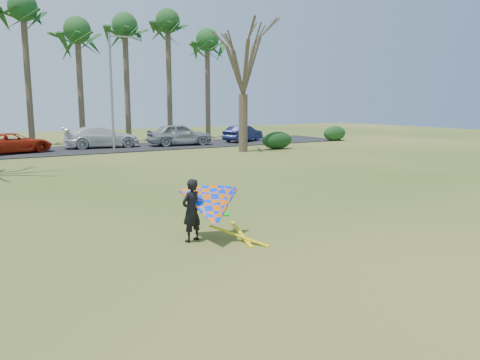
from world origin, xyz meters
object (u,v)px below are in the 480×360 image
car_2 (14,143)px  kite_flyer (210,208)px  car_4 (180,134)px  streetlight (114,87)px  car_5 (243,133)px  bare_tree_right (243,56)px  car_3 (102,137)px

car_2 → kite_flyer: kite_flyer is taller
car_4 → kite_flyer: bearing=164.7°
car_2 → kite_flyer: size_ratio=2.04×
streetlight → car_5: 12.92m
car_4 → kite_flyer: kite_flyer is taller
car_5 → kite_flyer: kite_flyer is taller
car_2 → car_4: size_ratio=0.96×
car_5 → bare_tree_right: bearing=124.7°
bare_tree_right → streetlight: (-7.84, 4.00, -2.10)m
streetlight → kite_flyer: (-4.19, -21.93, -3.62)m
car_5 → car_3: bearing=62.8°
car_2 → car_3: car_3 is taller
car_2 → streetlight: bearing=-128.4°
kite_flyer → bare_tree_right: bearing=56.1°
bare_tree_right → car_3: bearing=135.9°
car_4 → car_5: 6.28m
bare_tree_right → car_2: (-13.97, 6.69, -5.83)m
car_3 → car_4: car_4 is taller
car_2 → car_5: bearing=-104.3°
streetlight → car_4: 7.17m
car_2 → car_3: 6.19m
bare_tree_right → car_5: size_ratio=2.19×
kite_flyer → car_3: bearing=80.7°
car_4 → kite_flyer: (-9.99, -24.24, -0.08)m
car_2 → car_5: 18.18m
car_5 → kite_flyer: 29.60m
bare_tree_right → kite_flyer: 22.34m
streetlight → car_3: bearing=90.1°
car_4 → kite_flyer: size_ratio=2.12×
bare_tree_right → streetlight: size_ratio=1.15×
car_3 → car_5: 12.09m
car_4 → car_5: size_ratio=1.20×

